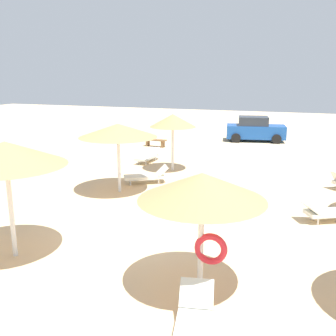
{
  "coord_description": "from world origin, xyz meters",
  "views": [
    {
      "loc": [
        4.76,
        -10.03,
        4.57
      ],
      "look_at": [
        0.0,
        3.0,
        1.2
      ],
      "focal_mm": 41.33,
      "sensor_mm": 36.0,
      "label": 1
    }
  ],
  "objects_px": {
    "parasol_0": "(202,188)",
    "parked_car": "(255,129)",
    "lounger_3": "(148,156)",
    "bench_0": "(155,141)",
    "lounger_0": "(194,326)",
    "parasol_6": "(118,131)",
    "lounger_6": "(147,176)",
    "parasol_3": "(173,121)",
    "parasol_7": "(5,154)",
    "lounger_5": "(329,212)"
  },
  "relations": [
    {
      "from": "bench_0",
      "to": "parked_car",
      "type": "distance_m",
      "value": 7.28
    },
    {
      "from": "lounger_0",
      "to": "lounger_3",
      "type": "height_order",
      "value": "lounger_0"
    },
    {
      "from": "parasol_0",
      "to": "parked_car",
      "type": "xyz_separation_m",
      "value": [
        -1.57,
        20.03,
        -1.5
      ]
    },
    {
      "from": "parasol_6",
      "to": "lounger_6",
      "type": "distance_m",
      "value": 2.69
    },
    {
      "from": "lounger_6",
      "to": "parasol_0",
      "type": "bearing_deg",
      "value": -59.36
    },
    {
      "from": "parasol_6",
      "to": "lounger_0",
      "type": "relative_size",
      "value": 1.56
    },
    {
      "from": "lounger_5",
      "to": "bench_0",
      "type": "xyz_separation_m",
      "value": [
        -10.08,
        10.24,
        0.03
      ]
    },
    {
      "from": "bench_0",
      "to": "parked_car",
      "type": "height_order",
      "value": "parked_car"
    },
    {
      "from": "lounger_0",
      "to": "parked_car",
      "type": "xyz_separation_m",
      "value": [
        -1.91,
        21.68,
        0.5
      ]
    },
    {
      "from": "lounger_3",
      "to": "bench_0",
      "type": "xyz_separation_m",
      "value": [
        -1.31,
        4.24,
        0.04
      ]
    },
    {
      "from": "lounger_6",
      "to": "bench_0",
      "type": "bearing_deg",
      "value": 109.65
    },
    {
      "from": "parasol_3",
      "to": "parasol_7",
      "type": "xyz_separation_m",
      "value": [
        -0.77,
        -10.05,
        0.27
      ]
    },
    {
      "from": "parasol_6",
      "to": "bench_0",
      "type": "xyz_separation_m",
      "value": [
        -2.36,
        9.66,
        -2.11
      ]
    },
    {
      "from": "parasol_0",
      "to": "lounger_3",
      "type": "distance_m",
      "value": 13.0
    },
    {
      "from": "lounger_6",
      "to": "bench_0",
      "type": "height_order",
      "value": "lounger_6"
    },
    {
      "from": "lounger_3",
      "to": "parked_car",
      "type": "height_order",
      "value": "parked_car"
    },
    {
      "from": "parasol_3",
      "to": "lounger_0",
      "type": "bearing_deg",
      "value": -68.91
    },
    {
      "from": "lounger_5",
      "to": "bench_0",
      "type": "height_order",
      "value": "lounger_5"
    },
    {
      "from": "lounger_3",
      "to": "lounger_6",
      "type": "height_order",
      "value": "lounger_6"
    },
    {
      "from": "parasol_6",
      "to": "parasol_7",
      "type": "height_order",
      "value": "parasol_7"
    },
    {
      "from": "parasol_6",
      "to": "lounger_5",
      "type": "bearing_deg",
      "value": -4.29
    },
    {
      "from": "parasol_0",
      "to": "lounger_3",
      "type": "height_order",
      "value": "parasol_0"
    },
    {
      "from": "parasol_7",
      "to": "lounger_3",
      "type": "distance_m",
      "value": 11.69
    },
    {
      "from": "parasol_7",
      "to": "parked_car",
      "type": "height_order",
      "value": "parasol_7"
    },
    {
      "from": "parasol_0",
      "to": "bench_0",
      "type": "distance_m",
      "value": 17.34
    },
    {
      "from": "parasol_0",
      "to": "lounger_0",
      "type": "distance_m",
      "value": 2.61
    },
    {
      "from": "parasol_3",
      "to": "lounger_6",
      "type": "distance_m",
      "value": 3.3
    },
    {
      "from": "parasol_0",
      "to": "parked_car",
      "type": "distance_m",
      "value": 20.14
    },
    {
      "from": "lounger_5",
      "to": "lounger_6",
      "type": "bearing_deg",
      "value": 163.49
    },
    {
      "from": "parasol_7",
      "to": "parked_car",
      "type": "bearing_deg",
      "value": 80.49
    },
    {
      "from": "parasol_3",
      "to": "lounger_5",
      "type": "bearing_deg",
      "value": -33.96
    },
    {
      "from": "parasol_6",
      "to": "parked_car",
      "type": "bearing_deg",
      "value": 76.46
    },
    {
      "from": "parasol_0",
      "to": "lounger_3",
      "type": "bearing_deg",
      "value": 117.93
    },
    {
      "from": "parasol_3",
      "to": "lounger_6",
      "type": "bearing_deg",
      "value": -96.15
    },
    {
      "from": "parasol_3",
      "to": "lounger_0",
      "type": "height_order",
      "value": "parasol_3"
    },
    {
      "from": "lounger_3",
      "to": "parasol_0",
      "type": "bearing_deg",
      "value": -62.07
    },
    {
      "from": "bench_0",
      "to": "parked_car",
      "type": "bearing_deg",
      "value": 37.62
    },
    {
      "from": "lounger_0",
      "to": "bench_0",
      "type": "height_order",
      "value": "lounger_0"
    },
    {
      "from": "bench_0",
      "to": "lounger_5",
      "type": "bearing_deg",
      "value": -45.46
    },
    {
      "from": "parasol_0",
      "to": "parasol_3",
      "type": "relative_size",
      "value": 0.97
    },
    {
      "from": "parasol_3",
      "to": "lounger_3",
      "type": "height_order",
      "value": "parasol_3"
    },
    {
      "from": "parasol_0",
      "to": "parasol_6",
      "type": "height_order",
      "value": "parasol_6"
    },
    {
      "from": "lounger_6",
      "to": "parked_car",
      "type": "bearing_deg",
      "value": 77.16
    },
    {
      "from": "lounger_0",
      "to": "lounger_5",
      "type": "xyz_separation_m",
      "value": [
        2.41,
        7.0,
        -0.01
      ]
    },
    {
      "from": "bench_0",
      "to": "lounger_3",
      "type": "bearing_deg",
      "value": -72.85
    },
    {
      "from": "parasol_6",
      "to": "parasol_3",
      "type": "bearing_deg",
      "value": 78.8
    },
    {
      "from": "lounger_0",
      "to": "lounger_3",
      "type": "distance_m",
      "value": 14.48
    },
    {
      "from": "parasol_6",
      "to": "lounger_6",
      "type": "height_order",
      "value": "parasol_6"
    },
    {
      "from": "parasol_6",
      "to": "lounger_6",
      "type": "xyz_separation_m",
      "value": [
        0.53,
        1.55,
        -2.14
      ]
    },
    {
      "from": "lounger_3",
      "to": "lounger_6",
      "type": "relative_size",
      "value": 1.0
    }
  ]
}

